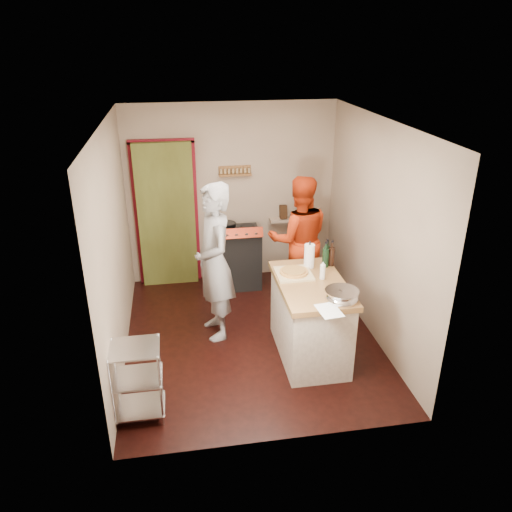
{
  "coord_description": "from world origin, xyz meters",
  "views": [
    {
      "loc": [
        -0.79,
        -5.18,
        3.43
      ],
      "look_at": [
        0.07,
        0.0,
        1.08
      ],
      "focal_mm": 35.0,
      "sensor_mm": 36.0,
      "label": 1
    }
  ],
  "objects_px": {
    "person_stripe": "(214,263)",
    "person_red": "(299,239)",
    "island": "(310,317)",
    "stove": "(239,256)",
    "wire_shelving": "(137,378)"
  },
  "relations": [
    {
      "from": "person_stripe",
      "to": "stove",
      "type": "bearing_deg",
      "value": 150.15
    },
    {
      "from": "person_red",
      "to": "wire_shelving",
      "type": "bearing_deg",
      "value": 49.05
    },
    {
      "from": "person_stripe",
      "to": "person_red",
      "type": "relative_size",
      "value": 1.1
    },
    {
      "from": "stove",
      "to": "island",
      "type": "xyz_separation_m",
      "value": [
        0.57,
        -1.89,
        0.04
      ]
    },
    {
      "from": "island",
      "to": "person_stripe",
      "type": "height_order",
      "value": "person_stripe"
    },
    {
      "from": "island",
      "to": "person_red",
      "type": "xyz_separation_m",
      "value": [
        0.19,
        1.37,
        0.39
      ]
    },
    {
      "from": "island",
      "to": "person_stripe",
      "type": "distance_m",
      "value": 1.28
    },
    {
      "from": "stove",
      "to": "person_stripe",
      "type": "bearing_deg",
      "value": -109.66
    },
    {
      "from": "island",
      "to": "person_stripe",
      "type": "xyz_separation_m",
      "value": [
        -1.02,
        0.63,
        0.47
      ]
    },
    {
      "from": "stove",
      "to": "wire_shelving",
      "type": "bearing_deg",
      "value": -116.85
    },
    {
      "from": "wire_shelving",
      "to": "person_stripe",
      "type": "xyz_separation_m",
      "value": [
        0.88,
        1.36,
        0.53
      ]
    },
    {
      "from": "person_stripe",
      "to": "person_red",
      "type": "distance_m",
      "value": 1.43
    },
    {
      "from": "wire_shelving",
      "to": "island",
      "type": "height_order",
      "value": "island"
    },
    {
      "from": "stove",
      "to": "wire_shelving",
      "type": "relative_size",
      "value": 1.26
    },
    {
      "from": "wire_shelving",
      "to": "island",
      "type": "xyz_separation_m",
      "value": [
        1.89,
        0.73,
        0.05
      ]
    }
  ]
}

